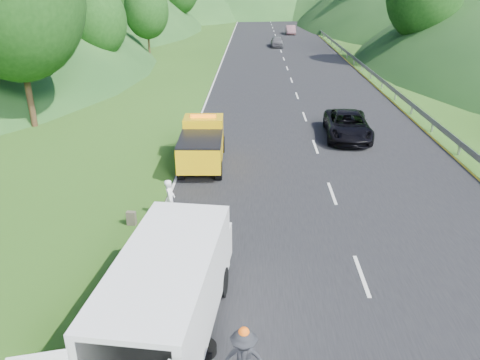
{
  "coord_description": "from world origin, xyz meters",
  "views": [
    {
      "loc": [
        -0.41,
        -14.15,
        8.46
      ],
      "look_at": [
        -0.88,
        2.36,
        1.3
      ],
      "focal_mm": 35.0,
      "sensor_mm": 36.0,
      "label": 1
    }
  ],
  "objects_px": {
    "woman": "(171,218)",
    "white_van": "(169,289)",
    "spare_tire": "(204,353)",
    "tow_truck": "(202,143)",
    "child": "(194,265)",
    "suitcase": "(131,218)",
    "passing_suv": "(346,138)"
  },
  "relations": [
    {
      "from": "white_van",
      "to": "child",
      "type": "height_order",
      "value": "white_van"
    },
    {
      "from": "passing_suv",
      "to": "woman",
      "type": "bearing_deg",
      "value": -126.41
    },
    {
      "from": "tow_truck",
      "to": "spare_tire",
      "type": "relative_size",
      "value": 8.14
    },
    {
      "from": "suitcase",
      "to": "spare_tire",
      "type": "distance_m",
      "value": 7.21
    },
    {
      "from": "suitcase",
      "to": "tow_truck",
      "type": "bearing_deg",
      "value": 71.77
    },
    {
      "from": "suitcase",
      "to": "woman",
      "type": "bearing_deg",
      "value": 21.58
    },
    {
      "from": "tow_truck",
      "to": "spare_tire",
      "type": "height_order",
      "value": "tow_truck"
    },
    {
      "from": "woman",
      "to": "child",
      "type": "height_order",
      "value": "woman"
    },
    {
      "from": "woman",
      "to": "child",
      "type": "bearing_deg",
      "value": -163.23
    },
    {
      "from": "child",
      "to": "spare_tire",
      "type": "xyz_separation_m",
      "value": [
        0.68,
        -3.78,
        0.0
      ]
    },
    {
      "from": "child",
      "to": "passing_suv",
      "type": "height_order",
      "value": "passing_suv"
    },
    {
      "from": "white_van",
      "to": "woman",
      "type": "distance_m",
      "value": 6.52
    },
    {
      "from": "tow_truck",
      "to": "passing_suv",
      "type": "distance_m",
      "value": 9.07
    },
    {
      "from": "tow_truck",
      "to": "white_van",
      "type": "xyz_separation_m",
      "value": [
        0.42,
        -11.9,
        0.28
      ]
    },
    {
      "from": "white_van",
      "to": "child",
      "type": "xyz_separation_m",
      "value": [
        0.19,
        3.11,
        -1.39
      ]
    },
    {
      "from": "passing_suv",
      "to": "suitcase",
      "type": "bearing_deg",
      "value": -129.2
    },
    {
      "from": "woman",
      "to": "suitcase",
      "type": "distance_m",
      "value": 1.51
    },
    {
      "from": "woman",
      "to": "spare_tire",
      "type": "bearing_deg",
      "value": -169.34
    },
    {
      "from": "tow_truck",
      "to": "spare_tire",
      "type": "distance_m",
      "value": 12.68
    },
    {
      "from": "child",
      "to": "suitcase",
      "type": "distance_m",
      "value": 3.73
    },
    {
      "from": "tow_truck",
      "to": "woman",
      "type": "distance_m",
      "value": 5.77
    },
    {
      "from": "spare_tire",
      "to": "passing_suv",
      "type": "relative_size",
      "value": 0.12
    },
    {
      "from": "spare_tire",
      "to": "passing_suv",
      "type": "height_order",
      "value": "passing_suv"
    },
    {
      "from": "spare_tire",
      "to": "child",
      "type": "bearing_deg",
      "value": 100.24
    },
    {
      "from": "woman",
      "to": "white_van",
      "type": "bearing_deg",
      "value": -175.32
    },
    {
      "from": "white_van",
      "to": "passing_suv",
      "type": "xyz_separation_m",
      "value": [
        7.41,
        16.35,
        -1.39
      ]
    },
    {
      "from": "tow_truck",
      "to": "white_van",
      "type": "relative_size",
      "value": 0.74
    },
    {
      "from": "woman",
      "to": "passing_suv",
      "type": "height_order",
      "value": "woman"
    },
    {
      "from": "woman",
      "to": "spare_tire",
      "type": "distance_m",
      "value": 7.21
    },
    {
      "from": "tow_truck",
      "to": "passing_suv",
      "type": "height_order",
      "value": "tow_truck"
    },
    {
      "from": "tow_truck",
      "to": "passing_suv",
      "type": "relative_size",
      "value": 1.01
    },
    {
      "from": "white_van",
      "to": "suitcase",
      "type": "distance_m",
      "value": 6.33
    }
  ]
}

